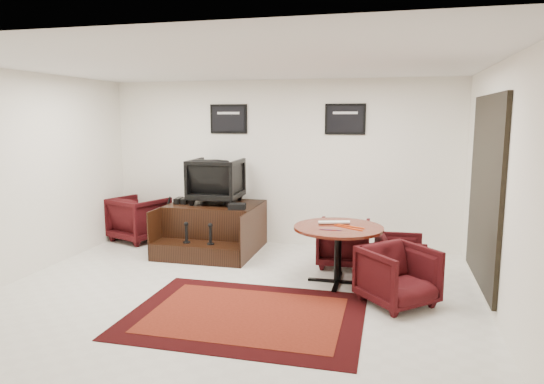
{
  "coord_description": "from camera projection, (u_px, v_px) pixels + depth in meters",
  "views": [
    {
      "loc": [
        1.85,
        -5.54,
        2.19
      ],
      "look_at": [
        0.26,
        0.9,
        1.16
      ],
      "focal_mm": 32.0,
      "sensor_mm": 36.0,
      "label": 1
    }
  ],
  "objects": [
    {
      "name": "table_clutter",
      "position": [
        346.0,
        227.0,
        6.27
      ],
      "size": [
        0.56,
        0.38,
        0.01
      ],
      "color": "#E0410C",
      "rests_on": "meeting_table"
    },
    {
      "name": "shine_chair",
      "position": [
        216.0,
        178.0,
        8.03
      ],
      "size": [
        0.83,
        0.78,
        0.83
      ],
      "primitive_type": "imported",
      "rotation": [
        0.0,
        0.0,
        3.17
      ],
      "color": "black",
      "rests_on": "shine_podium"
    },
    {
      "name": "area_rug",
      "position": [
        246.0,
        315.0,
        5.39
      ],
      "size": [
        2.58,
        1.94,
        0.01
      ],
      "color": "black",
      "rests_on": "ground"
    },
    {
      "name": "table_chair_corner",
      "position": [
        398.0,
        273.0,
        5.66
      ],
      "size": [
        1.02,
        1.01,
        0.76
      ],
      "primitive_type": "imported",
      "rotation": [
        0.0,
        0.0,
        0.73
      ],
      "color": "black",
      "rests_on": "ground"
    },
    {
      "name": "table_chair_back",
      "position": [
        344.0,
        241.0,
        7.16
      ],
      "size": [
        0.74,
        0.7,
        0.75
      ],
      "primitive_type": "imported",
      "rotation": [
        0.0,
        0.0,
        3.16
      ],
      "color": "black",
      "rests_on": "ground"
    },
    {
      "name": "room_shell",
      "position": [
        268.0,
        151.0,
        5.84
      ],
      "size": [
        6.02,
        5.02,
        2.81
      ],
      "color": "white",
      "rests_on": "ground"
    },
    {
      "name": "shoes_pair",
      "position": [
        182.0,
        201.0,
        8.04
      ],
      "size": [
        0.23,
        0.26,
        0.09
      ],
      "color": "black",
      "rests_on": "shine_podium"
    },
    {
      "name": "ground",
      "position": [
        235.0,
        293.0,
        6.09
      ],
      "size": [
        6.0,
        6.0,
        0.0
      ],
      "primitive_type": "plane",
      "color": "silver",
      "rests_on": "ground"
    },
    {
      "name": "meeting_table",
      "position": [
        338.0,
        233.0,
        6.35
      ],
      "size": [
        1.17,
        1.17,
        0.77
      ],
      "color": "#48100A",
      "rests_on": "ground"
    },
    {
      "name": "shine_podium",
      "position": [
        214.0,
        229.0,
        8.01
      ],
      "size": [
        1.48,
        1.53,
        0.76
      ],
      "color": "black",
      "rests_on": "ground"
    },
    {
      "name": "table_chair_window",
      "position": [
        399.0,
        255.0,
        6.54
      ],
      "size": [
        0.64,
        0.68,
        0.67
      ],
      "primitive_type": "imported",
      "rotation": [
        0.0,
        0.0,
        1.62
      ],
      "color": "black",
      "rests_on": "ground"
    },
    {
      "name": "umbrella_hooked",
      "position": [
        163.0,
        224.0,
        8.17
      ],
      "size": [
        0.29,
        0.11,
        0.78
      ],
      "primitive_type": null,
      "color": "black",
      "rests_on": "ground"
    },
    {
      "name": "polish_kit",
      "position": [
        237.0,
        206.0,
        7.52
      ],
      "size": [
        0.29,
        0.23,
        0.09
      ],
      "primitive_type": "cube",
      "rotation": [
        0.0,
        0.0,
        0.18
      ],
      "color": "black",
      "rests_on": "shine_podium"
    },
    {
      "name": "armchair_side",
      "position": [
        139.0,
        216.0,
        8.63
      ],
      "size": [
        1.07,
        1.04,
        0.87
      ],
      "primitive_type": "imported",
      "rotation": [
        0.0,
        0.0,
        2.77
      ],
      "color": "black",
      "rests_on": "ground"
    },
    {
      "name": "umbrella_black",
      "position": [
        163.0,
        221.0,
        8.1
      ],
      "size": [
        0.34,
        0.13,
        0.92
      ],
      "primitive_type": null,
      "color": "black",
      "rests_on": "ground"
    },
    {
      "name": "paper_roll",
      "position": [
        334.0,
        222.0,
        6.46
      ],
      "size": [
        0.42,
        0.16,
        0.05
      ],
      "primitive_type": "cylinder",
      "rotation": [
        0.0,
        1.57,
        0.27
      ],
      "color": "white",
      "rests_on": "meeting_table"
    }
  ]
}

